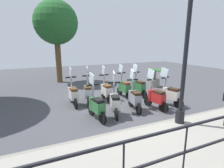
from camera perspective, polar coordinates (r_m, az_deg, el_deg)
ground_plane at (r=7.32m, az=4.25°, el=-6.85°), size 28.00×28.00×0.00m
promenade_walkway at (r=4.99m, az=22.39°, el=-16.85°), size 2.20×20.00×0.15m
lamp_post_near at (r=5.34m, az=22.70°, el=6.58°), size 0.26×0.90×4.13m
tree_distant at (r=11.92m, az=-17.83°, el=18.39°), size 2.69×2.69×5.11m
potted_palm at (r=10.53m, az=13.80°, el=1.49°), size 1.06×0.66×1.05m
scooter_near_0 at (r=7.47m, az=18.42°, el=-3.18°), size 1.21×0.53×1.54m
scooter_near_1 at (r=6.92m, az=14.16°, el=-4.18°), size 1.23×0.45×1.54m
scooter_near_2 at (r=6.66m, az=7.41°, el=-4.55°), size 1.23×0.47×1.54m
scooter_near_3 at (r=6.13m, az=0.93°, el=-6.01°), size 1.19×0.55×1.54m
scooter_near_4 at (r=5.83m, az=-5.05°, el=-7.06°), size 1.23×0.45×1.54m
scooter_far_0 at (r=8.46m, az=8.69°, el=-0.80°), size 1.23×0.44×1.54m
scooter_far_1 at (r=8.20m, az=3.97°, el=-1.13°), size 1.23×0.44×1.54m
scooter_far_2 at (r=7.65m, az=-1.94°, el=-2.13°), size 1.23×0.44×1.54m
scooter_far_3 at (r=7.48m, az=-7.87°, el=-2.59°), size 1.21×0.53×1.54m
scooter_far_4 at (r=7.30m, az=-12.59°, el=-3.20°), size 1.23×0.44×1.54m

